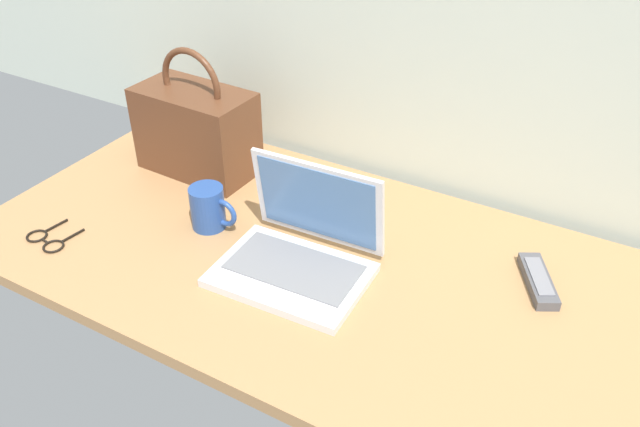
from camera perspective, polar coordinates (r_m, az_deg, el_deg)
name	(u,v)px	position (r m, az deg, el deg)	size (l,w,h in m)	color
desk	(329,268)	(1.42, 0.76, -4.76)	(1.60, 0.76, 0.03)	#A87A4C
laptop	(300,249)	(1.37, -1.73, -3.15)	(0.32, 0.27, 0.22)	silver
coffee_mug	(209,207)	(1.50, -9.67, 0.52)	(0.12, 0.08, 0.10)	#26478C
remote_control_near	(538,280)	(1.41, 18.50, -5.55)	(0.12, 0.16, 0.02)	#4C4C51
eyeglasses	(47,240)	(1.59, -22.75, -2.16)	(0.12, 0.12, 0.01)	black
handbag	(196,129)	(1.71, -10.73, 7.25)	(0.31, 0.17, 0.33)	#59331E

